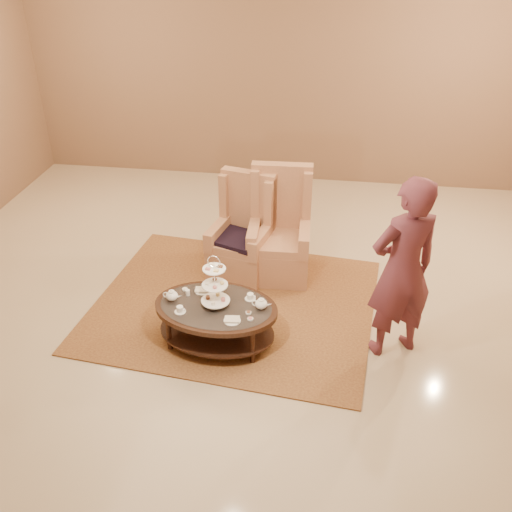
% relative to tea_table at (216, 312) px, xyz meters
% --- Properties ---
extents(ground, '(8.00, 8.00, 0.00)m').
position_rel_tea_table_xyz_m(ground, '(0.27, 0.22, -0.37)').
color(ground, '#C7B394').
rests_on(ground, ground).
extents(ceiling, '(8.00, 8.00, 0.02)m').
position_rel_tea_table_xyz_m(ceiling, '(0.27, 0.22, -0.37)').
color(ceiling, silver).
rests_on(ceiling, ground).
extents(wall_back, '(8.00, 0.04, 3.50)m').
position_rel_tea_table_xyz_m(wall_back, '(0.27, 4.22, 1.38)').
color(wall_back, '#876349').
rests_on(wall_back, ground).
extents(rug, '(3.24, 2.79, 0.02)m').
position_rel_tea_table_xyz_m(rug, '(0.06, 0.65, -0.36)').
color(rug, olive).
rests_on(rug, ground).
extents(tea_table, '(1.29, 0.94, 1.02)m').
position_rel_tea_table_xyz_m(tea_table, '(0.00, 0.00, 0.00)').
color(tea_table, black).
rests_on(tea_table, ground).
extents(armchair_left, '(0.78, 0.80, 1.20)m').
position_rel_tea_table_xyz_m(armchair_left, '(0.04, 1.38, 0.04)').
color(armchair_left, tan).
rests_on(armchair_left, ground).
extents(armchair_right, '(0.73, 0.75, 1.29)m').
position_rel_tea_table_xyz_m(armchair_right, '(0.47, 1.42, 0.06)').
color(armchair_right, tan).
rests_on(armchair_right, ground).
extents(person, '(0.80, 0.69, 1.85)m').
position_rel_tea_table_xyz_m(person, '(1.72, 0.16, 0.55)').
color(person, '#5B2731').
rests_on(person, ground).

